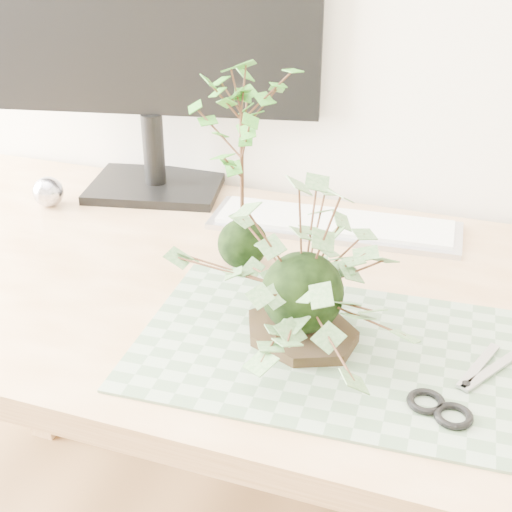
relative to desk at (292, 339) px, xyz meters
name	(u,v)px	position (x,y,z in m)	size (l,w,h in m)	color
desk	(292,339)	(0.00, 0.00, 0.00)	(1.60, 0.70, 0.74)	#E0B98A
cutting_mat	(325,349)	(0.08, -0.13, 0.09)	(0.49, 0.33, 0.00)	#557253
stone_dish	(301,332)	(0.05, -0.12, 0.10)	(0.17, 0.17, 0.01)	black
ivy_kokedama	(304,258)	(0.05, -0.12, 0.21)	(0.39, 0.39, 0.22)	black
maple_kokedama	(241,126)	(-0.10, 0.05, 0.32)	(0.19, 0.19, 0.33)	black
keyboard	(334,224)	(0.01, 0.23, 0.10)	(0.44, 0.16, 0.02)	#B6B6C1
monitor	(147,22)	(-0.37, 0.29, 0.41)	(0.62, 0.23, 0.55)	black
foil_ball	(48,192)	(-0.52, 0.15, 0.12)	(0.06, 0.06, 0.06)	silver
scissors	(460,402)	(0.26, -0.19, 0.10)	(0.10, 0.19, 0.01)	gray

